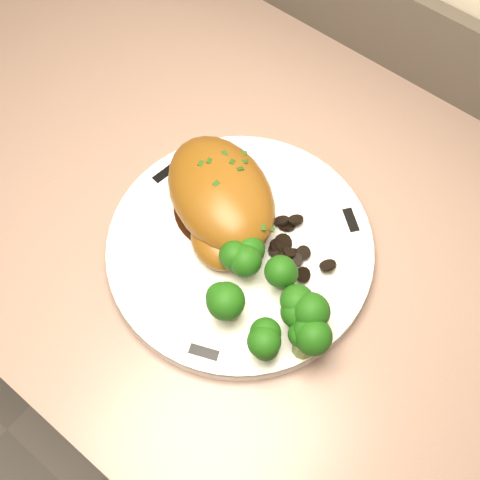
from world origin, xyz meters
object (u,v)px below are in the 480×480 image
Objects in this scene: chicken_breast at (220,199)px; broccoli_florets at (272,301)px; plate at (240,248)px; counter at (232,320)px.

chicken_breast reaches higher than broccoli_florets.
plate is 2.19× the size of broccoli_florets.
plate is 1.57× the size of chicken_breast.
counter reaches higher than plate.
broccoli_florets is at bearing -29.32° from plate.
counter is 6.23× the size of plate.
broccoli_florets is (0.12, -0.06, -0.00)m from chicken_breast.
counter reaches higher than broccoli_florets.
broccoli_florets is at bearing -33.24° from counter.
plate is at bearing -38.45° from counter.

